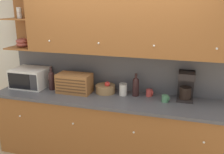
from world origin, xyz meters
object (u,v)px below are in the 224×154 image
object	(u,v)px
bread_box	(74,83)
fruit_basket	(105,89)
second_wine_bottle	(136,86)
microwave	(31,78)
mug	(165,99)
coffee_maker	(186,85)
wine_bottle	(51,80)
mug_blue_second	(149,93)
storage_canister	(123,89)

from	to	relation	value
bread_box	fruit_basket	distance (m)	0.44
second_wine_bottle	fruit_basket	bearing A→B (deg)	-179.87
fruit_basket	second_wine_bottle	xyz separation A→B (m)	(0.43, 0.00, 0.08)
microwave	mug	xyz separation A→B (m)	(2.00, -0.04, -0.10)
mug	coffee_maker	bearing A→B (deg)	33.96
wine_bottle	second_wine_bottle	bearing A→B (deg)	4.63
microwave	mug_blue_second	xyz separation A→B (m)	(1.77, 0.11, -0.09)
storage_canister	mug	distance (m)	0.58
storage_canister	second_wine_bottle	world-z (taller)	second_wine_bottle
wine_bottle	mug	distance (m)	1.63
second_wine_bottle	mug_blue_second	xyz separation A→B (m)	(0.18, 0.04, -0.10)
fruit_basket	second_wine_bottle	world-z (taller)	second_wine_bottle
wine_bottle	mug	world-z (taller)	wine_bottle
bread_box	mug	xyz separation A→B (m)	(1.26, -0.00, -0.09)
mug_blue_second	mug	world-z (taller)	mug_blue_second
wine_bottle	bread_box	bearing A→B (deg)	-1.49
bread_box	second_wine_bottle	xyz separation A→B (m)	(0.85, 0.11, 0.01)
coffee_maker	wine_bottle	bearing A→B (deg)	-175.34
fruit_basket	coffee_maker	size ratio (longest dim) A/B	0.72
wine_bottle	storage_canister	bearing A→B (deg)	3.94
storage_canister	mug	xyz separation A→B (m)	(0.58, -0.08, -0.04)
wine_bottle	coffee_maker	world-z (taller)	coffee_maker
microwave	coffee_maker	world-z (taller)	coffee_maker
mug_blue_second	mug	bearing A→B (deg)	-33.05
microwave	fruit_basket	size ratio (longest dim) A/B	1.84
bread_box	fruit_basket	xyz separation A→B (m)	(0.42, 0.11, -0.08)
microwave	storage_canister	distance (m)	1.42
microwave	coffee_maker	bearing A→B (deg)	3.11
bread_box	second_wine_bottle	size ratio (longest dim) A/B	1.52
wine_bottle	fruit_basket	size ratio (longest dim) A/B	1.25
mug_blue_second	fruit_basket	bearing A→B (deg)	-176.36
fruit_basket	coffee_maker	distance (m)	1.09
fruit_basket	bread_box	bearing A→B (deg)	-165.76
bread_box	mug	bearing A→B (deg)	-0.01
microwave	fruit_basket	xyz separation A→B (m)	(1.16, 0.07, -0.08)
fruit_basket	storage_canister	distance (m)	0.26
wine_bottle	fruit_basket	xyz separation A→B (m)	(0.79, 0.10, -0.09)
fruit_basket	microwave	bearing A→B (deg)	-176.70
storage_canister	coffee_maker	size ratio (longest dim) A/B	0.44
mug_blue_second	coffee_maker	world-z (taller)	coffee_maker
second_wine_bottle	mug	distance (m)	0.43
microwave	storage_canister	size ratio (longest dim) A/B	3.01
second_wine_bottle	mug	xyz separation A→B (m)	(0.41, -0.11, -0.10)
bread_box	storage_canister	xyz separation A→B (m)	(0.68, 0.08, -0.05)
wine_bottle	fruit_basket	distance (m)	0.80
mug	fruit_basket	bearing A→B (deg)	172.69
storage_canister	coffee_maker	world-z (taller)	coffee_maker
storage_canister	mug	size ratio (longest dim) A/B	1.72
microwave	second_wine_bottle	bearing A→B (deg)	2.45
bread_box	mug_blue_second	world-z (taller)	bread_box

